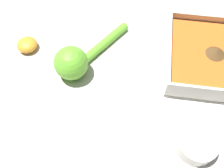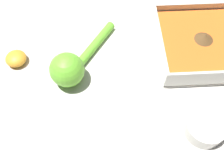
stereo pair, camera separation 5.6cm
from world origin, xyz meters
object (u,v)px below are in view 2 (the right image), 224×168
Objects in this scene: spice_bowl at (205,128)px; lemon_half at (16,58)px; square_dish at (202,44)px; lemon_squeezer at (71,66)px.

spice_bowl is 1.62× the size of lemon_half.
lemon_half is at bearing -87.97° from square_dish.
spice_bowl is at bearing -11.26° from square_dish.
square_dish is 0.44m from lemon_half.
spice_bowl is at bearing 63.95° from lemon_half.
lemon_half is (-0.04, -0.13, -0.02)m from lemon_squeezer.
lemon_squeezer is at bearing -119.57° from spice_bowl.
lemon_half is (-0.19, -0.40, -0.00)m from spice_bowl.
square_dish is 4.38× the size of lemon_half.
spice_bowl is 0.30m from lemon_squeezer.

